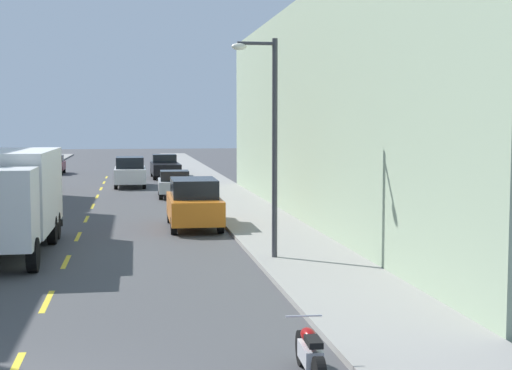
{
  "coord_description": "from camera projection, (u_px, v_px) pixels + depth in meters",
  "views": [
    {
      "loc": [
        2.0,
        -10.5,
        4.1
      ],
      "look_at": [
        6.72,
        18.2,
        1.68
      ],
      "focal_mm": 52.55,
      "sensor_mm": 36.0,
      "label": 1
    }
  ],
  "objects": [
    {
      "name": "ground_plane",
      "position": [
        96.0,
        200.0,
        39.84
      ],
      "size": [
        160.0,
        160.0,
        0.0
      ],
      "primitive_type": "plane",
      "color": "#424244"
    },
    {
      "name": "sidewalk_right",
      "position": [
        233.0,
        200.0,
        39.02
      ],
      "size": [
        3.2,
        120.0,
        0.14
      ],
      "primitive_type": "cube",
      "color": "gray",
      "rests_on": "ground_plane"
    },
    {
      "name": "lane_centerline_dashes",
      "position": [
        90.0,
        212.0,
        34.43
      ],
      "size": [
        0.14,
        47.2,
        0.01
      ],
      "color": "yellow",
      "rests_on": "ground_plane"
    },
    {
      "name": "apartment_block_opposite",
      "position": [
        411.0,
        112.0,
        31.85
      ],
      "size": [
        10.0,
        36.0,
        9.14
      ],
      "primitive_type": "cube",
      "color": "#99AD8E",
      "rests_on": "ground_plane"
    },
    {
      "name": "street_lamp",
      "position": [
        269.0,
        131.0,
        21.83
      ],
      "size": [
        1.35,
        0.28,
        6.4
      ],
      "color": "#38383D",
      "rests_on": "sidewalk_right"
    },
    {
      "name": "delivery_box_truck",
      "position": [
        11.0,
        195.0,
        23.54
      ],
      "size": [
        2.42,
        8.06,
        3.21
      ],
      "color": "white",
      "rests_on": "ground_plane"
    },
    {
      "name": "parked_sedan_champagne",
      "position": [
        29.0,
        177.0,
        46.71
      ],
      "size": [
        1.88,
        4.53,
        1.43
      ],
      "color": "tan",
      "rests_on": "ground_plane"
    },
    {
      "name": "parked_suv_orange",
      "position": [
        194.0,
        203.0,
        29.23
      ],
      "size": [
        1.98,
        4.81,
        1.93
      ],
      "color": "orange",
      "rests_on": "ground_plane"
    },
    {
      "name": "parked_sedan_teal",
      "position": [
        163.0,
        164.0,
        61.92
      ],
      "size": [
        1.81,
        4.5,
        1.43
      ],
      "color": "#195B60",
      "rests_on": "ground_plane"
    },
    {
      "name": "parked_hatchback_burgundy",
      "position": [
        53.0,
        165.0,
        60.31
      ],
      "size": [
        1.78,
        4.02,
        1.5
      ],
      "color": "maroon",
      "rests_on": "ground_plane"
    },
    {
      "name": "parked_hatchback_silver",
      "position": [
        174.0,
        184.0,
        41.36
      ],
      "size": [
        1.82,
        4.03,
        1.5
      ],
      "color": "#B2B5BA",
      "rests_on": "ground_plane"
    },
    {
      "name": "parked_pickup_black",
      "position": [
        165.0,
        167.0,
        55.81
      ],
      "size": [
        2.11,
        5.34,
        1.73
      ],
      "color": "black",
      "rests_on": "ground_plane"
    },
    {
      "name": "moving_white_sedan",
      "position": [
        130.0,
        172.0,
        47.98
      ],
      "size": [
        1.95,
        4.8,
        1.93
      ],
      "color": "silver",
      "rests_on": "ground_plane"
    },
    {
      "name": "parked_motorcycle",
      "position": [
        310.0,
        354.0,
        11.95
      ],
      "size": [
        0.62,
        2.05,
        0.9
      ],
      "color": "black",
      "rests_on": "ground_plane"
    }
  ]
}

